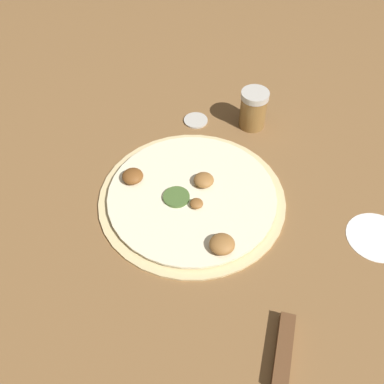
{
  "coord_description": "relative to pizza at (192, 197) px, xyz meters",
  "views": [
    {
      "loc": [
        -0.14,
        -0.46,
        0.58
      ],
      "look_at": [
        0.0,
        0.0,
        0.02
      ],
      "focal_mm": 42.0,
      "sensor_mm": 36.0,
      "label": 1
    }
  ],
  "objects": [
    {
      "name": "ground_plane",
      "position": [
        0.0,
        0.0,
        -0.01
      ],
      "size": [
        3.0,
        3.0,
        0.0
      ],
      "primitive_type": "plane",
      "color": "brown"
    },
    {
      "name": "pizza",
      "position": [
        0.0,
        0.0,
        0.0
      ],
      "size": [
        0.31,
        0.31,
        0.03
      ],
      "color": "beige",
      "rests_on": "ground_plane"
    },
    {
      "name": "spice_jar",
      "position": [
        0.17,
        0.15,
        0.03
      ],
      "size": [
        0.05,
        0.05,
        0.08
      ],
      "color": "olive",
      "rests_on": "ground_plane"
    },
    {
      "name": "loose_cap",
      "position": [
        0.07,
        0.19,
        -0.0
      ],
      "size": [
        0.05,
        0.05,
        0.01
      ],
      "color": "beige",
      "rests_on": "ground_plane"
    },
    {
      "name": "flour_patch",
      "position": [
        0.26,
        -0.16,
        -0.01
      ],
      "size": [
        0.1,
        0.1,
        0.0
      ],
      "color": "white",
      "rests_on": "ground_plane"
    }
  ]
}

